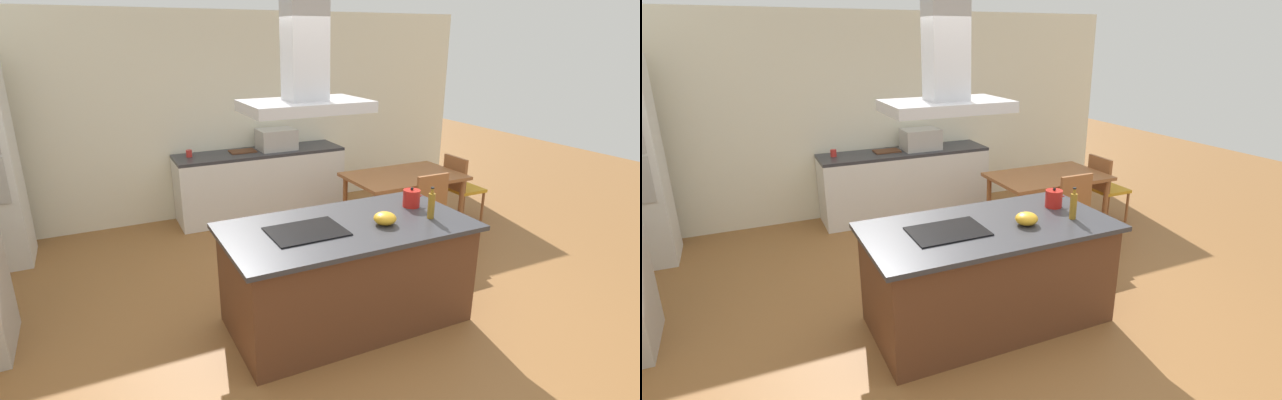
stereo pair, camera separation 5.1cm
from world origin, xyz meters
The scene contains 15 objects.
ground centered at (0.00, 1.50, 0.00)m, with size 16.00×16.00×0.00m, color #936033.
wall_back centered at (0.00, 3.25, 1.35)m, with size 7.20×0.10×2.70m, color silver.
kitchen_island centered at (0.00, 0.00, 0.45)m, with size 2.07×1.07×0.90m.
cooktop centered at (-0.37, 0.00, 0.91)m, with size 0.60×0.44×0.01m, color black.
tea_kettle centered at (0.74, 0.14, 0.98)m, with size 0.21×0.16×0.18m.
olive_oil_bottle centered at (0.71, -0.18, 1.02)m, with size 0.06×0.06×0.28m.
mixing_bowl centered at (0.28, -0.13, 0.95)m, with size 0.19×0.19×0.10m, color gold.
back_counter centered at (0.24, 2.88, 0.45)m, with size 2.28×0.62×0.90m.
countertop_microwave centered at (0.48, 2.88, 1.04)m, with size 0.50×0.38×0.28m, color #B2AFAA.
coffee_mug_red centered at (-0.69, 2.95, 0.95)m, with size 0.08×0.08×0.09m, color red.
cutting_board centered at (0.01, 2.93, 0.91)m, with size 0.34×0.24×0.02m, color #59331E.
dining_table centered at (1.62, 1.49, 0.67)m, with size 1.40×0.90×0.75m.
chair_at_right_end centered at (2.54, 1.49, 0.51)m, with size 0.42×0.42×0.89m.
chair_facing_island centered at (1.62, 0.82, 0.51)m, with size 0.42×0.42×0.89m.
range_hood centered at (-0.37, 0.00, 2.10)m, with size 0.90×0.55×0.78m.
Camera 1 is at (-1.82, -3.23, 2.37)m, focal length 27.09 mm.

